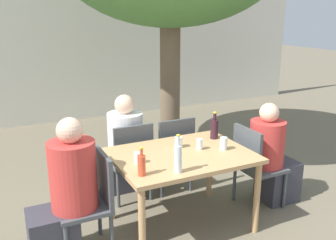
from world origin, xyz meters
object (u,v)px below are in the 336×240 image
(patio_chair_1, at_px, (254,162))
(wine_bottle_0, at_px, (214,128))
(patio_chair_2, at_px, (131,157))
(drinking_glass_1, at_px, (138,158))
(dining_table_front, at_px, (182,162))
(drinking_glass_2, at_px, (200,144))
(person_seated_1, at_px, (272,158))
(patio_chair_3, at_px, (173,150))
(soda_bottle_2, at_px, (142,165))
(water_bottle_1, at_px, (178,158))
(drinking_glass_3, at_px, (179,142))
(person_seated_0, at_px, (65,197))
(person_seated_2, at_px, (124,148))
(patio_chair_0, at_px, (92,197))
(drinking_glass_0, at_px, (224,144))

(patio_chair_1, xyz_separation_m, wine_bottle_0, (-0.37, 0.23, 0.36))
(patio_chair_2, relative_size, drinking_glass_1, 8.74)
(dining_table_front, height_order, drinking_glass_2, drinking_glass_2)
(person_seated_1, height_order, drinking_glass_2, person_seated_1)
(patio_chair_3, distance_m, soda_bottle_2, 1.31)
(water_bottle_1, xyz_separation_m, drinking_glass_3, (0.28, 0.52, -0.07))
(person_seated_0, bearing_deg, person_seated_2, 138.09)
(dining_table_front, distance_m, wine_bottle_0, 0.59)
(dining_table_front, bearing_deg, drinking_glass_2, 5.59)
(patio_chair_2, bearing_deg, soda_bottle_2, 75.06)
(person_seated_0, distance_m, drinking_glass_1, 0.69)
(patio_chair_3, bearing_deg, patio_chair_0, 32.08)
(wine_bottle_0, bearing_deg, drinking_glass_2, -144.84)
(person_seated_2, height_order, drinking_glass_1, person_seated_2)
(drinking_glass_1, bearing_deg, patio_chair_3, 46.14)
(drinking_glass_2, bearing_deg, drinking_glass_3, 137.61)
(drinking_glass_1, bearing_deg, patio_chair_2, 74.73)
(person_seated_1, bearing_deg, patio_chair_3, 50.27)
(patio_chair_0, distance_m, drinking_glass_1, 0.51)
(drinking_glass_1, bearing_deg, water_bottle_1, -54.28)
(patio_chair_0, distance_m, patio_chair_3, 1.34)
(drinking_glass_3, bearing_deg, dining_table_front, -106.69)
(water_bottle_1, height_order, drinking_glass_0, water_bottle_1)
(dining_table_front, distance_m, person_seated_2, 0.98)
(dining_table_front, relative_size, drinking_glass_3, 11.88)
(patio_chair_3, relative_size, person_seated_2, 0.76)
(wine_bottle_0, bearing_deg, person_seated_1, -21.18)
(patio_chair_3, bearing_deg, dining_table_front, 70.09)
(wine_bottle_0, bearing_deg, patio_chair_1, -32.46)
(patio_chair_0, relative_size, drinking_glass_2, 8.33)
(water_bottle_1, xyz_separation_m, drinking_glass_0, (0.64, 0.27, -0.07))
(soda_bottle_2, height_order, drinking_glass_1, soda_bottle_2)
(patio_chair_0, bearing_deg, drinking_glass_3, 99.93)
(person_seated_1, height_order, drinking_glass_1, person_seated_1)
(person_seated_1, height_order, person_seated_2, person_seated_2)
(patio_chair_3, xyz_separation_m, wine_bottle_0, (0.25, -0.48, 0.36))
(patio_chair_0, bearing_deg, person_seated_1, 90.00)
(drinking_glass_1, bearing_deg, person_seated_2, 78.21)
(dining_table_front, height_order, soda_bottle_2, soda_bottle_2)
(drinking_glass_3, bearing_deg, drinking_glass_2, -42.39)
(person_seated_2, height_order, drinking_glass_0, person_seated_2)
(drinking_glass_0, bearing_deg, person_seated_1, 7.01)
(person_seated_1, bearing_deg, person_seated_0, 90.00)
(person_seated_0, distance_m, person_seated_1, 2.21)
(person_seated_0, bearing_deg, drinking_glass_3, 98.01)
(drinking_glass_3, bearing_deg, person_seated_1, -8.66)
(dining_table_front, bearing_deg, patio_chair_3, 70.09)
(patio_chair_2, bearing_deg, drinking_glass_1, 74.73)
(patio_chair_2, distance_m, drinking_glass_1, 0.83)
(wine_bottle_0, height_order, soda_bottle_2, wine_bottle_0)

